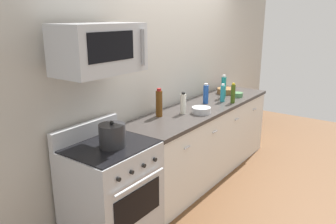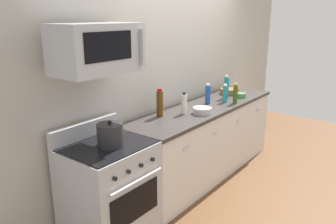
% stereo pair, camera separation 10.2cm
% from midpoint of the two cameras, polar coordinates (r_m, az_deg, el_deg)
% --- Properties ---
extents(ground_plane, '(6.77, 6.77, 0.00)m').
position_cam_midpoint_polar(ground_plane, '(4.56, 6.70, -10.17)').
color(ground_plane, brown).
extents(back_wall, '(5.64, 0.10, 2.70)m').
position_cam_midpoint_polar(back_wall, '(4.36, 2.64, 7.39)').
color(back_wall, '#B7B2A8').
rests_on(back_wall, ground_plane).
extents(counter_unit, '(2.55, 0.66, 0.92)m').
position_cam_midpoint_polar(counter_unit, '(4.38, 6.91, -4.77)').
color(counter_unit, silver).
rests_on(counter_unit, ground_plane).
extents(range_oven, '(0.76, 0.69, 1.07)m').
position_cam_midpoint_polar(range_oven, '(3.20, -9.00, -13.00)').
color(range_oven, '#B7BABF').
rests_on(range_oven, ground_plane).
extents(microwave, '(0.74, 0.44, 0.40)m').
position_cam_midpoint_polar(microwave, '(2.84, -10.78, 10.53)').
color(microwave, '#B7BABF').
extents(bottle_vinegar_white, '(0.06, 0.06, 0.25)m').
position_cam_midpoint_polar(bottle_vinegar_white, '(3.84, 3.50, 1.41)').
color(bottle_vinegar_white, silver).
rests_on(bottle_vinegar_white, countertop_slab).
extents(bottle_dish_soap, '(0.06, 0.06, 0.23)m').
position_cam_midpoint_polar(bottle_dish_soap, '(4.43, 10.27, 3.07)').
color(bottle_dish_soap, teal).
rests_on(bottle_dish_soap, countertop_slab).
extents(bottle_sparkling_teal, '(0.07, 0.07, 0.31)m').
position_cam_midpoint_polar(bottle_sparkling_teal, '(4.65, 10.44, 4.14)').
color(bottle_sparkling_teal, '#197F7A').
rests_on(bottle_sparkling_teal, countertop_slab).
extents(bottle_wine_amber, '(0.07, 0.07, 0.32)m').
position_cam_midpoint_polar(bottle_wine_amber, '(3.73, -0.63, 1.50)').
color(bottle_wine_amber, '#59330F').
rests_on(bottle_wine_amber, countertop_slab).
extents(bottle_soda_blue, '(0.07, 0.07, 0.26)m').
position_cam_midpoint_polar(bottle_soda_blue, '(4.31, 7.43, 2.99)').
color(bottle_soda_blue, '#1E4CA5').
rests_on(bottle_soda_blue, countertop_slab).
extents(bottle_olive_oil, '(0.06, 0.06, 0.26)m').
position_cam_midpoint_polar(bottle_olive_oil, '(4.38, 11.98, 3.00)').
color(bottle_olive_oil, '#385114').
rests_on(bottle_olive_oil, countertop_slab).
extents(bowl_wooden_salad, '(0.26, 0.26, 0.07)m').
position_cam_midpoint_polar(bowl_wooden_salad, '(4.93, 10.92, 3.51)').
color(bowl_wooden_salad, brown).
rests_on(bowl_wooden_salad, countertop_slab).
extents(bowl_steel_prep, '(0.22, 0.22, 0.07)m').
position_cam_midpoint_polar(bowl_steel_prep, '(3.88, 6.56, 0.27)').
color(bowl_steel_prep, '#B2B5BA').
rests_on(bowl_steel_prep, countertop_slab).
extents(bowl_red_small, '(0.13, 0.13, 0.04)m').
position_cam_midpoint_polar(bowl_red_small, '(5.14, 11.78, 3.79)').
color(bowl_red_small, '#B72D28').
rests_on(bowl_red_small, countertop_slab).
extents(bowl_green_glaze, '(0.14, 0.14, 0.06)m').
position_cam_midpoint_polar(bowl_green_glaze, '(4.74, 12.79, 2.81)').
color(bowl_green_glaze, '#477A4C').
rests_on(bowl_green_glaze, countertop_slab).
extents(stockpot, '(0.23, 0.23, 0.23)m').
position_cam_midpoint_polar(stockpot, '(2.93, -8.76, -3.85)').
color(stockpot, '#262628').
rests_on(stockpot, range_oven).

